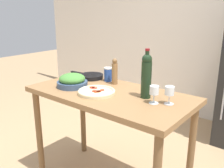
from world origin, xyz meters
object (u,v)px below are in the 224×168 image
at_px(salad_bowl, 72,81).
at_px(salt_canister, 108,74).
at_px(homemade_pizza, 97,92).
at_px(cast_iron_skillet, 91,76).
at_px(wine_bottle, 146,75).
at_px(wine_glass_far, 170,92).
at_px(wine_glass_near, 154,91).
at_px(pepper_mill, 115,72).

height_order(salad_bowl, salt_canister, salt_canister).
bearing_deg(homemade_pizza, cast_iron_skillet, 139.03).
bearing_deg(salt_canister, homemade_pizza, -64.16).
bearing_deg(salad_bowl, wine_bottle, 13.76).
height_order(wine_glass_far, cast_iron_skillet, wine_glass_far).
xyz_separation_m(wine_glass_near, salad_bowl, (-0.76, -0.09, -0.04)).
distance_m(salad_bowl, cast_iron_skillet, 0.31).
xyz_separation_m(wine_bottle, homemade_pizza, (-0.35, -0.17, -0.16)).
distance_m(salad_bowl, salt_canister, 0.36).
distance_m(wine_glass_far, homemade_pizza, 0.58).
bearing_deg(cast_iron_skillet, wine_bottle, -11.51).
bearing_deg(salt_canister, wine_glass_far, -14.66).
bearing_deg(wine_glass_far, salad_bowl, -170.43).
xyz_separation_m(wine_bottle, salad_bowl, (-0.65, -0.16, -0.13)).
bearing_deg(wine_glass_far, salt_canister, 165.34).
relative_size(pepper_mill, salad_bowl, 0.88).
height_order(wine_bottle, cast_iron_skillet, wine_bottle).
bearing_deg(wine_glass_near, salad_bowl, -173.22).
xyz_separation_m(homemade_pizza, cast_iron_skillet, (-0.36, 0.31, 0.01)).
xyz_separation_m(wine_glass_near, homemade_pizza, (-0.46, -0.10, -0.07)).
xyz_separation_m(wine_bottle, cast_iron_skillet, (-0.72, 0.15, -0.16)).
height_order(salad_bowl, homemade_pizza, salad_bowl).
distance_m(wine_bottle, salt_canister, 0.56).
relative_size(wine_bottle, cast_iron_skillet, 0.99).
bearing_deg(pepper_mill, wine_glass_far, -13.89).
bearing_deg(wine_bottle, salt_canister, 161.52).
bearing_deg(wine_glass_near, homemade_pizza, -167.74).
distance_m(pepper_mill, salt_canister, 0.12).
xyz_separation_m(wine_bottle, salt_canister, (-0.52, 0.17, -0.11)).
relative_size(homemade_pizza, cast_iron_skillet, 0.79).
bearing_deg(salad_bowl, salt_canister, 68.74).
xyz_separation_m(wine_glass_far, homemade_pizza, (-0.56, -0.15, -0.07)).
bearing_deg(wine_glass_near, wine_glass_far, 30.24).
bearing_deg(homemade_pizza, wine_glass_far, 15.50).
distance_m(wine_glass_near, homemade_pizza, 0.48).
bearing_deg(homemade_pizza, salt_canister, 115.84).
bearing_deg(wine_bottle, cast_iron_skillet, 168.49).
bearing_deg(homemade_pizza, wine_bottle, 25.63).
relative_size(wine_glass_far, salad_bowl, 0.49).
relative_size(wine_bottle, homemade_pizza, 1.25).
relative_size(wine_bottle, wine_glass_far, 2.87).
bearing_deg(pepper_mill, wine_glass_near, -21.43).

